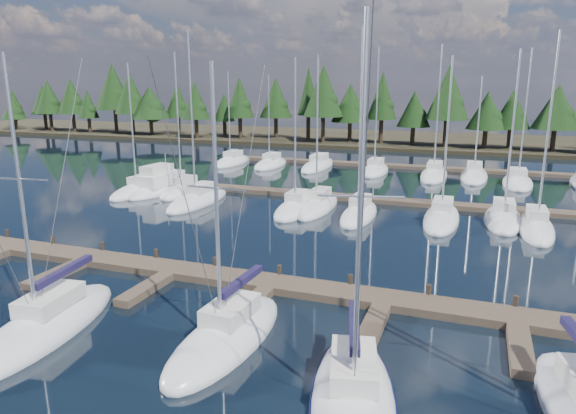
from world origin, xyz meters
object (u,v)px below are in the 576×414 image
at_px(main_dock, 268,288).
at_px(motor_yacht_left, 161,187).
at_px(front_sailboat_2, 46,326).
at_px(front_sailboat_4, 353,400).
at_px(front_sailboat_3, 227,337).

xyz_separation_m(main_dock, motor_yacht_left, (-19.66, 19.48, 0.30)).
bearing_deg(front_sailboat_2, front_sailboat_4, -2.59).
distance_m(front_sailboat_2, front_sailboat_3, 8.14).
bearing_deg(front_sailboat_2, motor_yacht_left, 114.27).
bearing_deg(front_sailboat_3, front_sailboat_2, -166.68).
relative_size(front_sailboat_3, front_sailboat_4, 0.91).
distance_m(main_dock, front_sailboat_2, 10.60).
distance_m(main_dock, front_sailboat_4, 10.38).
relative_size(main_dock, front_sailboat_2, 3.48).
height_order(main_dock, motor_yacht_left, motor_yacht_left).
distance_m(front_sailboat_3, motor_yacht_left, 32.15).
relative_size(front_sailboat_2, front_sailboat_3, 1.03).
height_order(front_sailboat_3, motor_yacht_left, front_sailboat_3).
bearing_deg(motor_yacht_left, front_sailboat_2, -65.73).
bearing_deg(front_sailboat_4, front_sailboat_2, 177.41).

